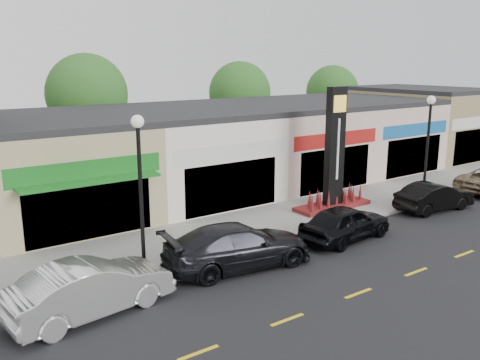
{
  "coord_description": "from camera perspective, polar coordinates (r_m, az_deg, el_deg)",
  "views": [
    {
      "loc": [
        -14.83,
        -13.25,
        7.4
      ],
      "look_at": [
        -2.8,
        4.0,
        2.4
      ],
      "focal_mm": 38.0,
      "sensor_mm": 36.0,
      "label": 1
    }
  ],
  "objects": [
    {
      "name": "ground",
      "position": [
        21.22,
        12.59,
        -7.37
      ],
      "size": [
        120.0,
        120.0,
        0.0
      ],
      "primitive_type": "plane",
      "color": "black",
      "rests_on": "ground"
    },
    {
      "name": "sidewalk",
      "position": [
        24.15,
        5.0,
        -4.33
      ],
      "size": [
        52.0,
        4.3,
        0.15
      ],
      "primitive_type": "cube",
      "color": "gray",
      "rests_on": "ground"
    },
    {
      "name": "curb",
      "position": [
        22.56,
        8.67,
        -5.73
      ],
      "size": [
        52.0,
        0.2,
        0.15
      ],
      "primitive_type": "cube",
      "color": "gray",
      "rests_on": "ground"
    },
    {
      "name": "shop_beige",
      "position": [
        25.99,
        -20.13,
        1.45
      ],
      "size": [
        7.0,
        10.85,
        4.8
      ],
      "color": "tan",
      "rests_on": "ground"
    },
    {
      "name": "shop_cream",
      "position": [
        28.53,
        -6.47,
        3.19
      ],
      "size": [
        7.0,
        10.01,
        4.8
      ],
      "color": "white",
      "rests_on": "ground"
    },
    {
      "name": "shop_pink_w",
      "position": [
        32.39,
        4.5,
        4.45
      ],
      "size": [
        7.0,
        10.01,
        4.8
      ],
      "color": "beige",
      "rests_on": "ground"
    },
    {
      "name": "shop_pink_e",
      "position": [
        37.19,
        12.91,
        5.31
      ],
      "size": [
        7.0,
        10.01,
        4.8
      ],
      "color": "beige",
      "rests_on": "ground"
    },
    {
      "name": "shop_tan",
      "position": [
        42.57,
        19.34,
        6.21
      ],
      "size": [
        7.0,
        10.01,
        5.3
      ],
      "color": "olive",
      "rests_on": "ground"
    },
    {
      "name": "tree_rear_west",
      "position": [
        34.56,
        -16.78,
        9.2
      ],
      "size": [
        5.2,
        5.2,
        7.83
      ],
      "color": "#382619",
      "rests_on": "ground"
    },
    {
      "name": "tree_rear_mid",
      "position": [
        40.0,
        -0.01,
        9.76
      ],
      "size": [
        4.8,
        4.8,
        7.29
      ],
      "color": "#382619",
      "rests_on": "ground"
    },
    {
      "name": "tree_rear_east",
      "position": [
        46.45,
        10.31,
        9.74
      ],
      "size": [
        4.6,
        4.6,
        6.94
      ],
      "color": "#382619",
      "rests_on": "ground"
    },
    {
      "name": "lamp_west_near",
      "position": [
        17.61,
        -11.16,
        0.24
      ],
      "size": [
        0.44,
        0.44,
        5.47
      ],
      "color": "black",
      "rests_on": "sidewalk"
    },
    {
      "name": "lamp_east_near",
      "position": [
        28.01,
        20.36,
        4.49
      ],
      "size": [
        0.44,
        0.44,
        5.47
      ],
      "color": "black",
      "rests_on": "sidewalk"
    },
    {
      "name": "pylon_sign",
      "position": [
        25.46,
        10.51,
        1.54
      ],
      "size": [
        4.2,
        1.3,
        6.0
      ],
      "color": "#5B0F1E",
      "rests_on": "sidewalk"
    },
    {
      "name": "car_white_van",
      "position": [
        15.96,
        -16.43,
        -11.56
      ],
      "size": [
        2.41,
        5.16,
        1.64
      ],
      "primitive_type": "imported",
      "rotation": [
        0.0,
        0.0,
        1.71
      ],
      "color": "silver",
      "rests_on": "ground"
    },
    {
      "name": "car_dark_sedan",
      "position": [
        18.56,
        -0.22,
        -7.42
      ],
      "size": [
        2.95,
        5.82,
        1.62
      ],
      "primitive_type": "imported",
      "rotation": [
        0.0,
        0.0,
        1.45
      ],
      "color": "black",
      "rests_on": "ground"
    },
    {
      "name": "car_black_sedan",
      "position": [
        21.73,
        11.74,
        -4.72
      ],
      "size": [
        2.18,
        4.58,
        1.51
      ],
      "primitive_type": "imported",
      "rotation": [
        0.0,
        0.0,
        1.66
      ],
      "color": "black",
      "rests_on": "ground"
    },
    {
      "name": "car_black_conv",
      "position": [
        27.22,
        21.0,
        -1.76
      ],
      "size": [
        1.89,
        4.42,
        1.42
      ],
      "primitive_type": "imported",
      "rotation": [
        0.0,
        0.0,
        1.48
      ],
      "color": "black",
      "rests_on": "ground"
    }
  ]
}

